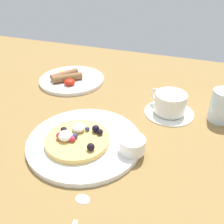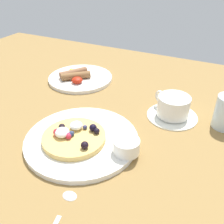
{
  "view_description": "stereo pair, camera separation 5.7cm",
  "coord_description": "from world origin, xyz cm",
  "px_view_note": "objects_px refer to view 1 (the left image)",
  "views": [
    {
      "loc": [
        21.71,
        -48.64,
        38.1
      ],
      "look_at": [
        3.42,
        1.12,
        4.0
      ],
      "focal_mm": 39.89,
      "sensor_mm": 36.0,
      "label": 1
    },
    {
      "loc": [
        26.91,
        -46.41,
        38.1
      ],
      "look_at": [
        3.42,
        1.12,
        4.0
      ],
      "focal_mm": 39.89,
      "sensor_mm": 36.0,
      "label": 2
    }
  ],
  "objects_px": {
    "teaspoon": "(78,213)",
    "water_glass": "(222,106)",
    "syrup_ramekin": "(132,145)",
    "coffee_cup": "(170,102)",
    "breakfast_plate": "(72,80)",
    "coffee_saucer": "(169,112)",
    "pancake_plate": "(86,142)"
  },
  "relations": [
    {
      "from": "teaspoon",
      "to": "water_glass",
      "type": "xyz_separation_m",
      "value": [
        0.23,
        0.39,
        0.04
      ]
    },
    {
      "from": "syrup_ramekin",
      "to": "water_glass",
      "type": "height_order",
      "value": "water_glass"
    },
    {
      "from": "coffee_cup",
      "to": "water_glass",
      "type": "distance_m",
      "value": 0.13
    },
    {
      "from": "coffee_cup",
      "to": "water_glass",
      "type": "height_order",
      "value": "water_glass"
    },
    {
      "from": "syrup_ramekin",
      "to": "teaspoon",
      "type": "relative_size",
      "value": 0.42
    },
    {
      "from": "syrup_ramekin",
      "to": "breakfast_plate",
      "type": "relative_size",
      "value": 0.26
    },
    {
      "from": "coffee_saucer",
      "to": "water_glass",
      "type": "relative_size",
      "value": 1.59
    },
    {
      "from": "syrup_ramekin",
      "to": "water_glass",
      "type": "relative_size",
      "value": 0.68
    },
    {
      "from": "breakfast_plate",
      "to": "coffee_cup",
      "type": "bearing_deg",
      "value": -13.98
    },
    {
      "from": "coffee_saucer",
      "to": "coffee_cup",
      "type": "xyz_separation_m",
      "value": [
        -0.0,
        0.0,
        0.03
      ]
    },
    {
      "from": "coffee_saucer",
      "to": "breakfast_plate",
      "type": "bearing_deg",
      "value": 165.96
    },
    {
      "from": "coffee_saucer",
      "to": "teaspoon",
      "type": "relative_size",
      "value": 0.99
    },
    {
      "from": "coffee_saucer",
      "to": "water_glass",
      "type": "height_order",
      "value": "water_glass"
    },
    {
      "from": "syrup_ramekin",
      "to": "breakfast_plate",
      "type": "height_order",
      "value": "syrup_ramekin"
    },
    {
      "from": "coffee_saucer",
      "to": "water_glass",
      "type": "xyz_separation_m",
      "value": [
        0.13,
        0.01,
        0.04
      ]
    },
    {
      "from": "pancake_plate",
      "to": "breakfast_plate",
      "type": "bearing_deg",
      "value": 123.34
    },
    {
      "from": "pancake_plate",
      "to": "breakfast_plate",
      "type": "xyz_separation_m",
      "value": [
        -0.19,
        0.29,
        -0.0
      ]
    },
    {
      "from": "pancake_plate",
      "to": "water_glass",
      "type": "height_order",
      "value": "water_glass"
    },
    {
      "from": "syrup_ramekin",
      "to": "teaspoon",
      "type": "xyz_separation_m",
      "value": [
        -0.04,
        -0.18,
        -0.03
      ]
    },
    {
      "from": "pancake_plate",
      "to": "syrup_ramekin",
      "type": "relative_size",
      "value": 4.59
    },
    {
      "from": "pancake_plate",
      "to": "coffee_saucer",
      "type": "height_order",
      "value": "pancake_plate"
    },
    {
      "from": "coffee_saucer",
      "to": "coffee_cup",
      "type": "bearing_deg",
      "value": 148.62
    },
    {
      "from": "breakfast_plate",
      "to": "teaspoon",
      "type": "relative_size",
      "value": 1.6
    },
    {
      "from": "pancake_plate",
      "to": "syrup_ramekin",
      "type": "distance_m",
      "value": 0.11
    },
    {
      "from": "syrup_ramekin",
      "to": "pancake_plate",
      "type": "bearing_deg",
      "value": -179.68
    },
    {
      "from": "pancake_plate",
      "to": "syrup_ramekin",
      "type": "height_order",
      "value": "syrup_ramekin"
    },
    {
      "from": "coffee_cup",
      "to": "teaspoon",
      "type": "height_order",
      "value": "coffee_cup"
    },
    {
      "from": "teaspoon",
      "to": "water_glass",
      "type": "relative_size",
      "value": 1.61
    },
    {
      "from": "pancake_plate",
      "to": "coffee_cup",
      "type": "distance_m",
      "value": 0.26
    },
    {
      "from": "pancake_plate",
      "to": "teaspoon",
      "type": "height_order",
      "value": "pancake_plate"
    },
    {
      "from": "water_glass",
      "to": "pancake_plate",
      "type": "bearing_deg",
      "value": -143.7
    },
    {
      "from": "pancake_plate",
      "to": "water_glass",
      "type": "distance_m",
      "value": 0.37
    }
  ]
}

